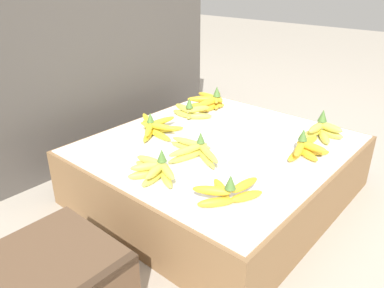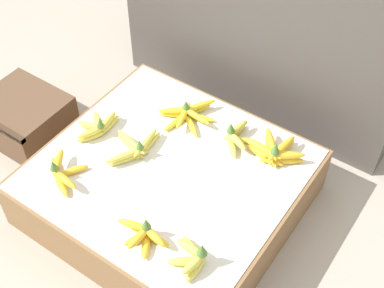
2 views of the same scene
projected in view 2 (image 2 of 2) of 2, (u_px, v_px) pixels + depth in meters
ground_plane at (170, 204)px, 2.17m from camera, size 10.00×10.00×0.00m
display_platform at (169, 187)px, 2.08m from camera, size 0.94×0.87×0.23m
back_vendor_table at (282, 8)px, 2.37m from camera, size 1.30×0.60×0.85m
wooden_crate at (24, 118)px, 2.37m from camera, size 0.36×0.32×0.19m
banana_bunch_front_left at (62, 172)px, 1.95m from camera, size 0.20×0.17×0.10m
banana_bunch_front_midright at (143, 234)px, 1.77m from camera, size 0.20×0.12×0.10m
banana_bunch_front_right at (193, 257)px, 1.71m from camera, size 0.13×0.15×0.11m
banana_bunch_middle_left at (98, 127)px, 2.11m from camera, size 0.12×0.21×0.09m
banana_bunch_middle_midleft at (135, 148)px, 2.03m from camera, size 0.17×0.27×0.09m
banana_bunch_back_midleft at (188, 114)px, 2.16m from camera, size 0.23×0.25×0.09m
banana_bunch_back_midright at (236, 136)px, 2.07m from camera, size 0.12×0.19×0.10m
banana_bunch_back_right at (275, 152)px, 2.01m from camera, size 0.24×0.18×0.11m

